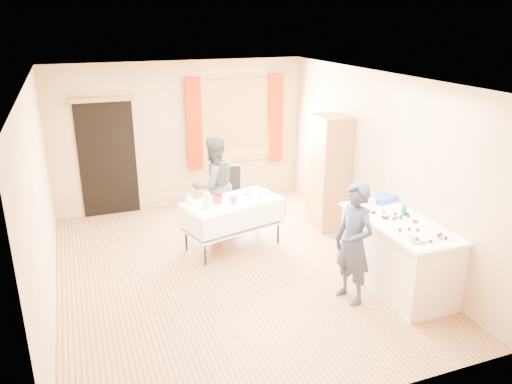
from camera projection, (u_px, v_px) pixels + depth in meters
name	position (u px, v px, depth m)	size (l,w,h in m)	color
floor	(230.00, 271.00, 6.89)	(4.50, 5.50, 0.02)	#9E7047
ceiling	(226.00, 78.00, 6.01)	(4.50, 5.50, 0.02)	white
wall_back	(181.00, 135.00, 8.88)	(4.50, 0.02, 2.60)	tan
wall_front	(331.00, 281.00, 4.01)	(4.50, 0.02, 2.60)	tan
wall_left	(39.00, 203.00, 5.70)	(0.02, 5.50, 2.60)	tan
wall_right	(377.00, 164.00, 7.20)	(0.02, 5.50, 2.60)	tan
window_frame	(235.00, 121.00, 9.11)	(1.32, 0.06, 1.52)	olive
window_pane	(235.00, 121.00, 9.10)	(1.20, 0.02, 1.40)	white
curtain_left	(194.00, 124.00, 8.81)	(0.28, 0.06, 1.65)	#9A2400
curtain_right	(275.00, 118.00, 9.33)	(0.28, 0.06, 1.65)	#9A2400
doorway	(108.00, 159.00, 8.53)	(0.95, 0.04, 2.00)	black
door_lintel	(102.00, 99.00, 8.16)	(1.05, 0.06, 0.08)	olive
cabinet	(329.00, 173.00, 8.03)	(0.50, 0.60, 1.86)	olive
counter	(398.00, 254.00, 6.35)	(0.80, 1.68, 0.91)	beige
party_table	(233.00, 219.00, 7.44)	(1.57, 1.06, 0.75)	black
chair	(229.00, 207.00, 8.38)	(0.48, 0.48, 0.96)	black
girl	(354.00, 243.00, 5.94)	(0.48, 0.62, 1.52)	#20253E
woman	(214.00, 185.00, 7.87)	(0.90, 0.78, 1.58)	black
soda_can	(404.00, 211.00, 6.35)	(0.07, 0.07, 0.12)	#048723
mixing_bowl	(417.00, 239.00, 5.63)	(0.25, 0.25, 0.05)	white
foam_block	(369.00, 202.00, 6.72)	(0.15, 0.10, 0.08)	white
blue_basket	(384.00, 199.00, 6.81)	(0.30, 0.20, 0.08)	blue
pitcher	(207.00, 201.00, 6.98)	(0.11, 0.11, 0.22)	silver
cup_red	(218.00, 199.00, 7.23)	(0.19, 0.19, 0.12)	#B12131
cup_rainbow	(234.00, 200.00, 7.18)	(0.17, 0.17, 0.12)	red
small_bowl	(247.00, 193.00, 7.58)	(0.21, 0.21, 0.05)	white
pastry_tray	(266.00, 196.00, 7.50)	(0.28, 0.20, 0.02)	white
bottle	(189.00, 199.00, 7.14)	(0.10, 0.10, 0.18)	white
cake_balls	(402.00, 222.00, 6.10)	(0.47, 1.11, 0.04)	#3F2314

